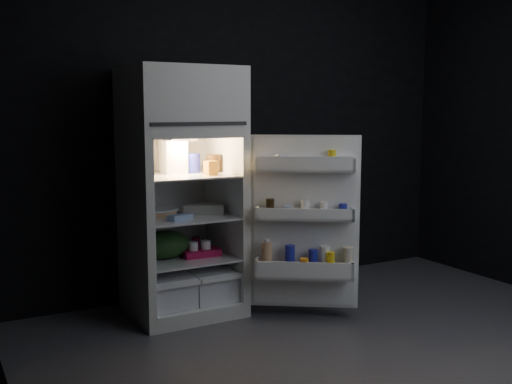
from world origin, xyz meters
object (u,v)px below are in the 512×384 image
refrigerator (180,183)px  egg_carton (204,209)px  milk_jug (173,157)px  fridge_door (305,224)px  yogurt_tray (201,253)px

refrigerator → egg_carton: 0.26m
refrigerator → milk_jug: refrigerator is taller
fridge_door → yogurt_tray: (-0.59, 0.48, -0.24)m
egg_carton → yogurt_tray: bearing=-113.6°
milk_jug → yogurt_tray: 0.72m
milk_jug → yogurt_tray: bearing=-42.7°
refrigerator → yogurt_tray: size_ratio=6.51×
refrigerator → egg_carton: refrigerator is taller
fridge_door → egg_carton: (-0.54, 0.53, 0.07)m
fridge_door → milk_jug: size_ratio=5.08×
milk_jug → yogurt_tray: size_ratio=0.88×
egg_carton → yogurt_tray: size_ratio=1.06×
yogurt_tray → refrigerator: bearing=138.0°
egg_carton → refrigerator: bearing=-178.3°
milk_jug → yogurt_tray: milk_jug is taller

